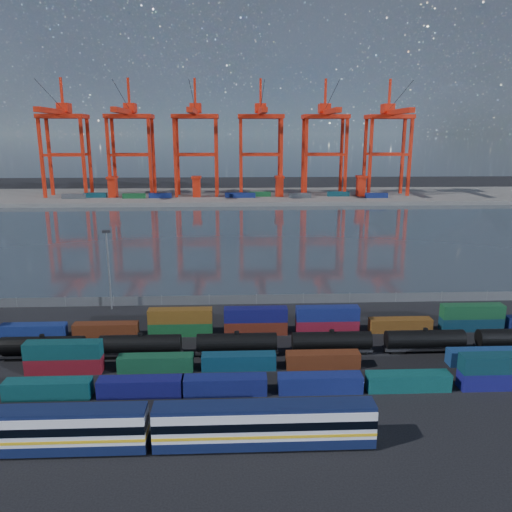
{
  "coord_description": "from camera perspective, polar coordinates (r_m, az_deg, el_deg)",
  "views": [
    {
      "loc": [
        -4.37,
        -72.49,
        35.1
      ],
      "look_at": [
        0.0,
        30.0,
        10.0
      ],
      "focal_mm": 35.0,
      "sensor_mm": 36.0,
      "label": 1
    }
  ],
  "objects": [
    {
      "name": "container_row_mid",
      "position": [
        78.13,
        1.36,
        -11.58
      ],
      "size": [
        140.66,
        2.31,
        4.92
      ],
      "color": "#3F4244",
      "rests_on": "ground"
    },
    {
      "name": "far_quay",
      "position": [
        284.58,
        -1.56,
        6.86
      ],
      "size": [
        700.0,
        70.0,
        2.0
      ],
      "primitive_type": "cube",
      "color": "#514F4C",
      "rests_on": "ground"
    },
    {
      "name": "container_row_north",
      "position": [
        91.23,
        5.04,
        -7.58
      ],
      "size": [
        140.61,
        2.31,
        4.92
      ],
      "color": "navy",
      "rests_on": "ground"
    },
    {
      "name": "yard_light_mast",
      "position": [
        104.99,
        -16.49,
        -1.06
      ],
      "size": [
        1.6,
        0.4,
        16.6
      ],
      "color": "slate",
      "rests_on": "ground"
    },
    {
      "name": "tanker_string",
      "position": [
        82.61,
        -7.67,
        -9.95
      ],
      "size": [
        121.92,
        2.88,
        4.13
      ],
      "color": "black",
      "rests_on": "ground"
    },
    {
      "name": "container_row_south",
      "position": [
        72.51,
        8.61,
        -13.85
      ],
      "size": [
        138.77,
        2.39,
        5.09
      ],
      "color": "#434548",
      "rests_on": "ground"
    },
    {
      "name": "quay_containers",
      "position": [
        269.92,
        -3.86,
        6.95
      ],
      "size": [
        172.58,
        10.99,
        2.6
      ],
      "color": "navy",
      "rests_on": "far_quay"
    },
    {
      "name": "waterfront_fence",
      "position": [
        106.21,
        0.05,
        -4.98
      ],
      "size": [
        160.12,
        0.12,
        2.2
      ],
      "color": "#595B5E",
      "rests_on": "ground"
    },
    {
      "name": "straddle_carriers",
      "position": [
        273.86,
        -2.06,
        8.02
      ],
      "size": [
        140.0,
        7.0,
        11.1
      ],
      "color": "red",
      "rests_on": "far_quay"
    },
    {
      "name": "ground",
      "position": [
        80.66,
        0.93,
        -12.05
      ],
      "size": [
        700.0,
        700.0,
        0.0
      ],
      "primitive_type": "plane",
      "color": "black",
      "rests_on": "ground"
    },
    {
      "name": "gantry_cranes",
      "position": [
        275.84,
        -3.2,
        14.59
      ],
      "size": [
        199.63,
        47.3,
        64.05
      ],
      "color": "red",
      "rests_on": "ground"
    },
    {
      "name": "passenger_train",
      "position": [
        64.38,
        -24.07,
        -17.78
      ],
      "size": [
        77.31,
        3.13,
        5.36
      ],
      "color": "silver",
      "rests_on": "ground"
    },
    {
      "name": "distant_mountains",
      "position": [
        1684.07,
        -0.14,
        20.06
      ],
      "size": [
        2470.0,
        1100.0,
        520.0
      ],
      "color": "#1E2630",
      "rests_on": "ground"
    },
    {
      "name": "harbor_water",
      "position": [
        180.98,
        -1.01,
        2.57
      ],
      "size": [
        700.0,
        700.0,
        0.0
      ],
      "primitive_type": "plane",
      "color": "#28313A",
      "rests_on": "ground"
    }
  ]
}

